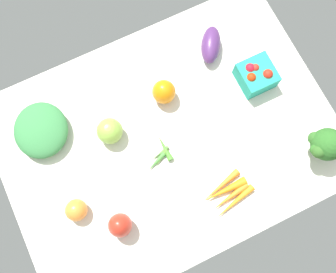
{
  "coord_description": "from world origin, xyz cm",
  "views": [
    {
      "loc": [
        -11.9,
        -24.65,
        117.85
      ],
      "look_at": [
        0.0,
        0.0,
        4.0
      ],
      "focal_mm": 40.26,
      "sensor_mm": 36.0,
      "label": 1
    }
  ],
  "objects_px": {
    "bell_pepper_orange": "(164,92)",
    "leafy_greens_clump": "(41,130)",
    "okra_pile": "(161,154)",
    "heirloom_tomato_orange": "(76,210)",
    "eggplant": "(211,45)",
    "carrot_bunch": "(227,194)",
    "heirloom_tomato_green": "(110,131)",
    "bell_pepper_red": "(120,225)",
    "broccoli_head": "(326,145)",
    "berry_basket": "(256,75)"
  },
  "relations": [
    {
      "from": "heirloom_tomato_green",
      "to": "broccoli_head",
      "type": "distance_m",
      "value": 0.65
    },
    {
      "from": "berry_basket",
      "to": "okra_pile",
      "type": "bearing_deg",
      "value": -166.1
    },
    {
      "from": "bell_pepper_red",
      "to": "leafy_greens_clump",
      "type": "xyz_separation_m",
      "value": [
        -0.11,
        0.37,
        -0.02
      ]
    },
    {
      "from": "heirloom_tomato_green",
      "to": "bell_pepper_orange",
      "type": "distance_m",
      "value": 0.21
    },
    {
      "from": "heirloom_tomato_green",
      "to": "broccoli_head",
      "type": "height_order",
      "value": "broccoli_head"
    },
    {
      "from": "carrot_bunch",
      "to": "okra_pile",
      "type": "distance_m",
      "value": 0.23
    },
    {
      "from": "bell_pepper_orange",
      "to": "eggplant",
      "type": "bearing_deg",
      "value": 21.7
    },
    {
      "from": "heirloom_tomato_green",
      "to": "carrot_bunch",
      "type": "bearing_deg",
      "value": -53.55
    },
    {
      "from": "bell_pepper_red",
      "to": "leafy_greens_clump",
      "type": "height_order",
      "value": "bell_pepper_red"
    },
    {
      "from": "bell_pepper_red",
      "to": "heirloom_tomato_orange",
      "type": "relative_size",
      "value": 1.48
    },
    {
      "from": "heirloom_tomato_orange",
      "to": "eggplant",
      "type": "bearing_deg",
      "value": 26.62
    },
    {
      "from": "berry_basket",
      "to": "heirloom_tomato_green",
      "type": "relative_size",
      "value": 1.33
    },
    {
      "from": "carrot_bunch",
      "to": "okra_pile",
      "type": "height_order",
      "value": "carrot_bunch"
    },
    {
      "from": "carrot_bunch",
      "to": "bell_pepper_orange",
      "type": "relative_size",
      "value": 1.88
    },
    {
      "from": "broccoli_head",
      "to": "leafy_greens_clump",
      "type": "distance_m",
      "value": 0.86
    },
    {
      "from": "heirloom_tomato_green",
      "to": "okra_pile",
      "type": "distance_m",
      "value": 0.17
    },
    {
      "from": "bell_pepper_orange",
      "to": "heirloom_tomato_green",
      "type": "bearing_deg",
      "value": -168.38
    },
    {
      "from": "heirloom_tomato_orange",
      "to": "leafy_greens_clump",
      "type": "distance_m",
      "value": 0.27
    },
    {
      "from": "bell_pepper_red",
      "to": "heirloom_tomato_orange",
      "type": "bearing_deg",
      "value": 136.06
    },
    {
      "from": "eggplant",
      "to": "heirloom_tomato_orange",
      "type": "relative_size",
      "value": 1.99
    },
    {
      "from": "leafy_greens_clump",
      "to": "heirloom_tomato_orange",
      "type": "bearing_deg",
      "value": -88.88
    },
    {
      "from": "bell_pepper_orange",
      "to": "leafy_greens_clump",
      "type": "xyz_separation_m",
      "value": [
        -0.4,
        0.06,
        -0.01
      ]
    },
    {
      "from": "berry_basket",
      "to": "heirloom_tomato_orange",
      "type": "bearing_deg",
      "value": -168.28
    },
    {
      "from": "heirloom_tomato_green",
      "to": "leafy_greens_clump",
      "type": "xyz_separation_m",
      "value": [
        -0.19,
        0.1,
        -0.01
      ]
    },
    {
      "from": "heirloom_tomato_green",
      "to": "okra_pile",
      "type": "height_order",
      "value": "heirloom_tomato_green"
    },
    {
      "from": "broccoli_head",
      "to": "heirloom_tomato_green",
      "type": "bearing_deg",
      "value": 149.55
    },
    {
      "from": "eggplant",
      "to": "carrot_bunch",
      "type": "bearing_deg",
      "value": -168.4
    },
    {
      "from": "eggplant",
      "to": "broccoli_head",
      "type": "xyz_separation_m",
      "value": [
        0.14,
        -0.45,
        0.05
      ]
    },
    {
      "from": "berry_basket",
      "to": "eggplant",
      "type": "xyz_separation_m",
      "value": [
        -0.08,
        0.16,
        -0.01
      ]
    },
    {
      "from": "bell_pepper_red",
      "to": "okra_pile",
      "type": "bearing_deg",
      "value": 35.87
    },
    {
      "from": "heirloom_tomato_green",
      "to": "okra_pile",
      "type": "relative_size",
      "value": 0.85
    },
    {
      "from": "broccoli_head",
      "to": "bell_pepper_orange",
      "type": "relative_size",
      "value": 1.57
    },
    {
      "from": "okra_pile",
      "to": "heirloom_tomato_orange",
      "type": "xyz_separation_m",
      "value": [
        -0.3,
        -0.05,
        0.02
      ]
    },
    {
      "from": "bell_pepper_red",
      "to": "eggplant",
      "type": "bearing_deg",
      "value": 38.46
    },
    {
      "from": "heirloom_tomato_green",
      "to": "heirloom_tomato_orange",
      "type": "height_order",
      "value": "heirloom_tomato_green"
    },
    {
      "from": "heirloom_tomato_green",
      "to": "leafy_greens_clump",
      "type": "distance_m",
      "value": 0.21
    },
    {
      "from": "broccoli_head",
      "to": "bell_pepper_orange",
      "type": "xyz_separation_m",
      "value": [
        -0.35,
        0.37,
        -0.04
      ]
    },
    {
      "from": "heirloom_tomato_green",
      "to": "eggplant",
      "type": "height_order",
      "value": "heirloom_tomato_green"
    },
    {
      "from": "heirloom_tomato_green",
      "to": "broccoli_head",
      "type": "bearing_deg",
      "value": -30.45
    },
    {
      "from": "carrot_bunch",
      "to": "heirloom_tomato_orange",
      "type": "distance_m",
      "value": 0.45
    },
    {
      "from": "bell_pepper_red",
      "to": "leafy_greens_clump",
      "type": "distance_m",
      "value": 0.38
    },
    {
      "from": "heirloom_tomato_green",
      "to": "leafy_greens_clump",
      "type": "bearing_deg",
      "value": 152.92
    },
    {
      "from": "heirloom_tomato_green",
      "to": "eggplant",
      "type": "bearing_deg",
      "value": 16.87
    },
    {
      "from": "heirloom_tomato_orange",
      "to": "broccoli_head",
      "type": "bearing_deg",
      "value": -11.56
    },
    {
      "from": "berry_basket",
      "to": "heirloom_tomato_orange",
      "type": "xyz_separation_m",
      "value": [
        -0.68,
        -0.14,
        -0.0
      ]
    },
    {
      "from": "okra_pile",
      "to": "bell_pepper_red",
      "type": "bearing_deg",
      "value": -144.13
    },
    {
      "from": "eggplant",
      "to": "okra_pile",
      "type": "relative_size",
      "value": 1.37
    },
    {
      "from": "carrot_bunch",
      "to": "leafy_greens_clump",
      "type": "distance_m",
      "value": 0.6
    },
    {
      "from": "eggplant",
      "to": "broccoli_head",
      "type": "distance_m",
      "value": 0.48
    },
    {
      "from": "bell_pepper_orange",
      "to": "leafy_greens_clump",
      "type": "bearing_deg",
      "value": 172.03
    }
  ]
}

